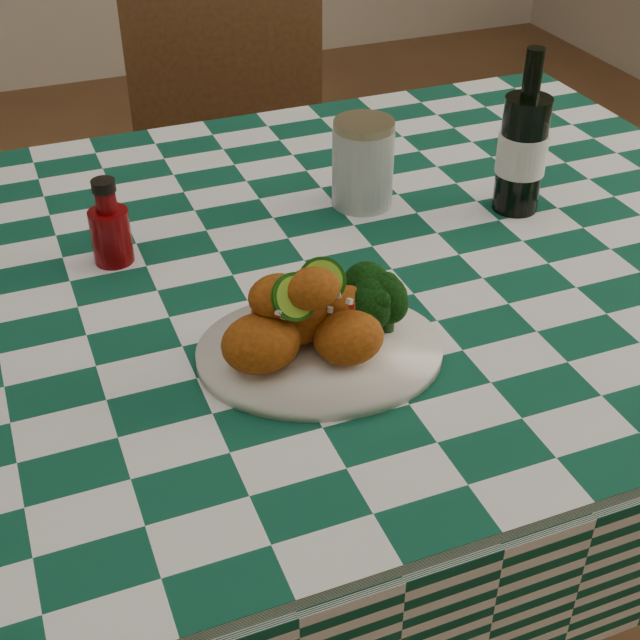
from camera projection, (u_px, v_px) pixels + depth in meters
name	position (u px, v px, depth m)	size (l,w,h in m)	color
ground	(257.00, 634.00, 1.64)	(5.00, 5.00, 0.00)	brown
dining_table	(247.00, 483.00, 1.42)	(1.66, 1.06, 0.79)	#0D4631
plate	(320.00, 352.00, 1.04)	(0.29, 0.22, 0.02)	white
fried_chicken_pile	(310.00, 310.00, 1.00)	(0.17, 0.12, 0.11)	#A24D0F
broccoli_side	(375.00, 303.00, 1.04)	(0.09, 0.09, 0.07)	black
ketchup_bottle	(109.00, 222.00, 1.19)	(0.05, 0.05, 0.12)	#640507
mason_jar	(363.00, 163.00, 1.32)	(0.09, 0.09, 0.13)	#B2BCBA
beer_bottle	(525.00, 132.00, 1.27)	(0.07, 0.07, 0.24)	black
wooden_chair_right	(242.00, 221.00, 1.96)	(0.43, 0.45, 0.94)	#472814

